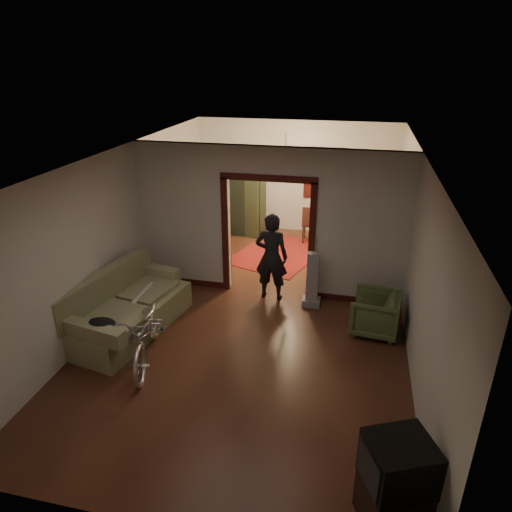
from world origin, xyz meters
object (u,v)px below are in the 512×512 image
(person, at_px, (271,257))
(desk, at_px, (338,227))
(sofa, at_px, (129,303))
(bicycle, at_px, (147,332))
(armchair, at_px, (375,313))
(locker, at_px, (246,200))

(person, relative_size, desk, 1.53)
(sofa, xyz_separation_m, desk, (3.11, 4.67, -0.11))
(bicycle, distance_m, person, 2.71)
(sofa, distance_m, armchair, 4.03)
(desk, bearing_deg, locker, 172.83)
(sofa, relative_size, armchair, 2.95)
(armchair, distance_m, person, 2.09)
(sofa, relative_size, person, 1.34)
(armchair, bearing_deg, person, -105.54)
(sofa, height_order, armchair, sofa)
(bicycle, distance_m, desk, 5.88)
(bicycle, xyz_separation_m, locker, (0.16, 5.47, 0.42))
(armchair, height_order, locker, locker)
(person, bearing_deg, armchair, 159.87)
(bicycle, height_order, armchair, bicycle)
(armchair, relative_size, locker, 0.43)
(locker, relative_size, desk, 1.62)
(sofa, height_order, locker, locker)
(bicycle, xyz_separation_m, desk, (2.47, 5.33, -0.06))
(desk, bearing_deg, armchair, -81.50)
(armchair, distance_m, locker, 5.09)
(armchair, bearing_deg, bicycle, -58.71)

